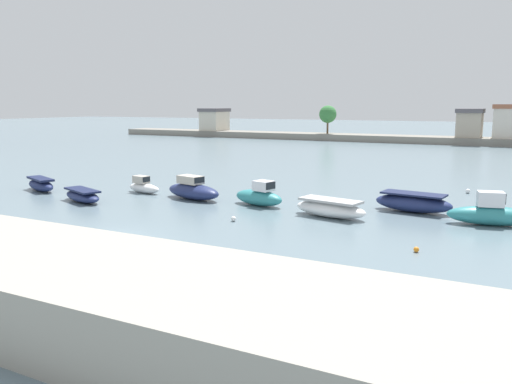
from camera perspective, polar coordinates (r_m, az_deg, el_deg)
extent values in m
plane|color=slate|center=(26.82, -16.18, -5.11)|extent=(400.00, 400.00, 0.00)
ellipsoid|color=navy|center=(43.55, -22.75, 0.69)|extent=(4.28, 2.70, 0.86)
cube|color=#161E41|center=(43.48, -22.79, 1.36)|extent=(3.44, 2.21, 0.16)
ellipsoid|color=navy|center=(37.64, -18.68, -0.45)|extent=(4.44, 2.83, 0.76)
cube|color=#161E41|center=(37.56, -18.72, 0.21)|extent=(3.58, 2.32, 0.12)
ellipsoid|color=white|center=(40.14, -12.29, 0.42)|extent=(3.33, 1.52, 0.73)
cube|color=#BCB2A3|center=(40.28, -12.62, 1.37)|extent=(1.32, 0.96, 0.56)
cube|color=black|center=(39.82, -12.06, 1.38)|extent=(0.20, 0.69, 0.39)
ellipsoid|color=navy|center=(36.88, -6.97, 0.06)|extent=(5.14, 2.94, 1.10)
cube|color=#BCB2A3|center=(36.96, -7.28, 1.37)|extent=(2.06, 1.44, 0.56)
cube|color=black|center=(36.26, -6.30, 1.32)|extent=(0.30, 0.92, 0.40)
ellipsoid|color=teal|center=(34.32, 0.29, -0.63)|extent=(4.08, 2.35, 1.05)
cube|color=silver|center=(33.90, 0.85, 0.70)|extent=(1.40, 1.28, 0.66)
cube|color=black|center=(33.51, 1.62, 0.70)|extent=(0.30, 0.91, 0.46)
ellipsoid|color=white|center=(31.15, 8.23, -1.90)|extent=(4.90, 2.58, 0.94)
cube|color=#AFAFAF|center=(31.05, 8.25, -0.93)|extent=(3.93, 2.13, 0.14)
ellipsoid|color=navy|center=(33.73, 17.02, -1.21)|extent=(5.01, 2.39, 1.09)
cube|color=#161E41|center=(33.62, 17.07, -0.20)|extent=(4.02, 1.98, 0.11)
ellipsoid|color=teal|center=(31.59, 24.70, -2.41)|extent=(5.02, 2.47, 1.07)
cube|color=silver|center=(31.39, 24.56, -0.70)|extent=(1.53, 1.19, 0.82)
cube|color=black|center=(31.50, 25.79, -0.61)|extent=(0.26, 0.83, 0.58)
sphere|color=white|center=(42.20, 22.43, 0.09)|extent=(0.36, 0.36, 0.36)
sphere|color=orange|center=(24.73, 17.35, -6.10)|extent=(0.26, 0.26, 0.26)
sphere|color=white|center=(29.74, -2.51, -2.98)|extent=(0.31, 0.31, 0.31)
cube|color=gray|center=(95.54, 16.53, 5.64)|extent=(122.87, 6.22, 1.20)
cube|color=beige|center=(110.68, -4.63, 7.84)|extent=(4.22, 5.63, 3.97)
cube|color=#565156|center=(110.63, -4.64, 9.05)|extent=(4.64, 6.19, 0.70)
cube|color=#B2A38E|center=(94.38, 22.60, 6.86)|extent=(3.84, 5.83, 4.09)
cube|color=#565156|center=(94.32, 22.70, 8.31)|extent=(4.23, 6.41, 0.70)
cube|color=beige|center=(93.53, 26.15, 6.82)|extent=(4.40, 3.26, 4.81)
cube|color=#995B42|center=(93.48, 26.28, 8.50)|extent=(4.84, 3.59, 0.70)
cylinder|color=brown|center=(99.26, 7.93, 7.10)|extent=(0.36, 0.36, 2.35)
sphere|color=#387A3D|center=(99.18, 7.97, 8.54)|extent=(3.28, 3.28, 3.28)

